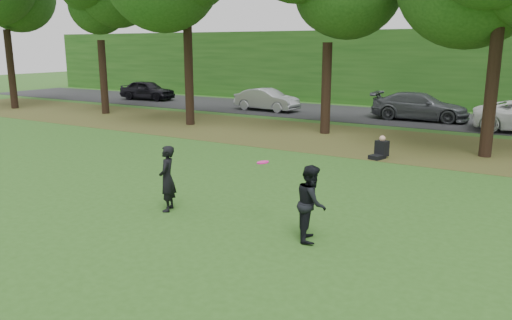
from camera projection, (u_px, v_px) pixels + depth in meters
The scene contains 9 objects.
ground at pixel (190, 249), 9.98m from camera, with size 120.00×120.00×0.00m, color #284F18.
leaf_litter at pixel (383, 143), 20.87m from camera, with size 60.00×7.00×0.01m, color #48301A.
street at pixel (426, 119), 27.57m from camera, with size 70.00×7.00×0.02m, color black.
far_hedge at pixel (450, 69), 32.04m from camera, with size 70.00×3.00×5.00m, color #1C4914.
player_left at pixel (167, 179), 12.16m from camera, with size 0.59×0.39×1.63m, color black.
player_right at pixel (311, 203), 10.32m from camera, with size 0.78×0.61×1.61m, color black.
parked_cars at pixel (413, 107), 26.83m from camera, with size 39.71×4.43×1.48m.
frisbee at pixel (263, 162), 11.09m from camera, with size 0.38×0.38×0.06m.
seated_person at pixel (380, 150), 17.94m from camera, with size 0.60×0.82×0.83m.
Camera 1 is at (5.90, -7.34, 3.99)m, focal length 35.00 mm.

